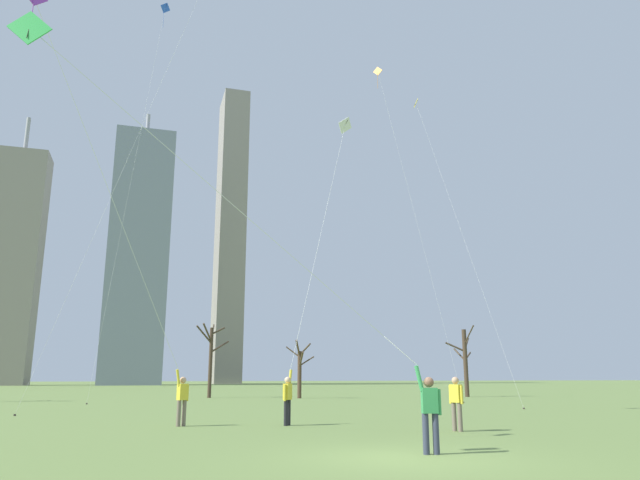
# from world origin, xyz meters

# --- Properties ---
(ground_plane) EXTENTS (400.00, 400.00, 0.00)m
(ground_plane) POSITION_xyz_m (0.00, 0.00, 0.00)
(ground_plane) COLOR olive
(kite_flyer_foreground_right_white) EXTENTS (4.57, 5.47, 14.12)m
(kite_flyer_foreground_right_white) POSITION_xyz_m (0.07, 9.20, 2.37)
(kite_flyer_foreground_right_white) COLOR black
(kite_flyer_foreground_right_white) RESTS_ON ground
(kite_flyer_foreground_left_purple) EXTENTS (5.37, 6.53, 11.83)m
(kite_flyer_foreground_left_purple) POSITION_xyz_m (-4.40, 8.70, 2.08)
(kite_flyer_foreground_left_purple) COLOR #726656
(kite_flyer_foreground_left_purple) RESTS_ON ground
(kite_flyer_midfield_center_green) EXTENTS (9.51, 0.50, 9.22)m
(kite_flyer_midfield_center_green) POSITION_xyz_m (-0.23, 0.38, 1.86)
(kite_flyer_midfield_center_green) COLOR #33384C
(kite_flyer_midfield_center_green) RESTS_ON ground
(bystander_watching_nearby) EXTENTS (0.32, 0.47, 1.62)m
(bystander_watching_nearby) POSITION_xyz_m (4.09, 5.02, 0.90)
(bystander_watching_nearby) COLOR #726656
(bystander_watching_nearby) RESTS_ON ground
(distant_kite_drifting_left_yellow) EXTENTS (1.72, 8.30, 20.91)m
(distant_kite_drifting_left_yellow) POSITION_xyz_m (12.31, 22.03, 18.17)
(distant_kite_drifting_left_yellow) COLOR yellow
(distant_kite_drifting_left_yellow) RESTS_ON ground
(distant_kite_low_near_trees_orange) EXTENTS (3.98, 4.17, 24.82)m
(distant_kite_low_near_trees_orange) POSITION_xyz_m (11.16, 25.54, 20.85)
(distant_kite_low_near_trees_orange) COLOR orange
(distant_kite_low_near_trees_orange) RESTS_ON ground
(distant_kite_drifting_right_blue) EXTENTS (3.41, 4.21, 30.45)m
(distant_kite_drifting_right_blue) POSITION_xyz_m (-5.63, 30.52, 26.29)
(distant_kite_drifting_right_blue) COLOR blue
(distant_kite_drifting_right_blue) RESTS_ON ground
(bare_tree_rightmost) EXTENTS (2.90, 2.77, 5.83)m
(bare_tree_rightmost) POSITION_xyz_m (-0.01, 36.17, 3.25)
(bare_tree_rightmost) COLOR #423326
(bare_tree_rightmost) RESTS_ON ground
(bare_tree_far_right_edge) EXTENTS (2.84, 3.05, 5.72)m
(bare_tree_far_right_edge) POSITION_xyz_m (20.44, 32.31, 2.96)
(bare_tree_far_right_edge) COLOR #423326
(bare_tree_far_right_edge) RESTS_ON ground
(bare_tree_right_of_center) EXTENTS (2.25, 2.00, 4.36)m
(bare_tree_right_of_center) POSITION_xyz_m (6.49, 33.08, 2.20)
(bare_tree_right_of_center) COLOR #4C3828
(bare_tree_right_of_center) RESTS_ON ground
(skyline_squat_block) EXTENTS (11.63, 8.87, 55.65)m
(skyline_squat_block) POSITION_xyz_m (-7.16, 108.71, 25.40)
(skyline_squat_block) COLOR gray
(skyline_squat_block) RESTS_ON ground
(skyline_tall_tower) EXTENTS (6.08, 11.24, 69.39)m
(skyline_tall_tower) POSITION_xyz_m (13.01, 124.14, 34.69)
(skyline_tall_tower) COLOR gray
(skyline_tall_tower) RESTS_ON ground
(skyline_slender_spire) EXTENTS (9.96, 7.54, 53.17)m
(skyline_slender_spire) POSITION_xyz_m (-30.50, 111.78, 22.69)
(skyline_slender_spire) COLOR gray
(skyline_slender_spire) RESTS_ON ground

